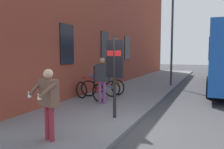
# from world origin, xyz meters

# --- Properties ---
(ground) EXTENTS (60.00, 60.00, 0.00)m
(ground) POSITION_xyz_m (6.00, -1.00, 0.00)
(ground) COLOR #38383A
(sidewalk_pavement) EXTENTS (24.00, 3.50, 0.12)m
(sidewalk_pavement) POSITION_xyz_m (8.00, 1.75, 0.06)
(sidewalk_pavement) COLOR slate
(sidewalk_pavement) RESTS_ON ground
(station_facade) EXTENTS (22.00, 0.65, 8.06)m
(station_facade) POSITION_xyz_m (8.99, 3.80, 4.03)
(station_facade) COLOR brown
(station_facade) RESTS_ON ground
(bicycle_by_door) EXTENTS (0.70, 1.69, 0.97)m
(bicycle_by_door) POSITION_xyz_m (2.32, 2.63, 0.51)
(bicycle_by_door) COLOR black
(bicycle_by_door) RESTS_ON sidewalk_pavement
(bicycle_end_of_row) EXTENTS (0.65, 1.71, 0.97)m
(bicycle_end_of_row) POSITION_xyz_m (3.15, 2.56, 0.51)
(bicycle_end_of_row) COLOR black
(bicycle_end_of_row) RESTS_ON sidewalk_pavement
(bicycle_leaning_wall) EXTENTS (0.48, 1.76, 0.97)m
(bicycle_leaning_wall) POSITION_xyz_m (3.90, 2.53, 0.51)
(bicycle_leaning_wall) COLOR black
(bicycle_leaning_wall) RESTS_ON sidewalk_pavement
(transit_info_sign) EXTENTS (0.18, 0.56, 2.40)m
(transit_info_sign) POSITION_xyz_m (0.44, 0.71, 1.72)
(transit_info_sign) COLOR black
(transit_info_sign) RESTS_ON sidewalk_pavement
(pedestrian_by_facade) EXTENTS (0.43, 0.61, 1.74)m
(pedestrian_by_facade) POSITION_xyz_m (2.04, 1.92, 1.18)
(pedestrian_by_facade) COLOR #723F72
(pedestrian_by_facade) RESTS_ON sidewalk_pavement
(tourist_with_hotdogs) EXTENTS (0.63, 0.63, 1.59)m
(tourist_with_hotdogs) POSITION_xyz_m (-1.80, 1.32, 1.10)
(tourist_with_hotdogs) COLOR maroon
(tourist_with_hotdogs) RESTS_ON sidewalk_pavement
(street_lamp) EXTENTS (0.28, 0.28, 5.60)m
(street_lamp) POSITION_xyz_m (7.94, 0.30, 3.41)
(street_lamp) COLOR #333338
(street_lamp) RESTS_ON sidewalk_pavement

